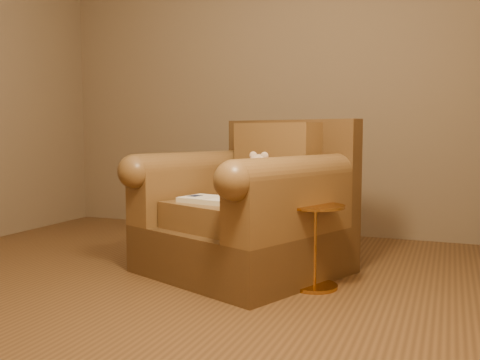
% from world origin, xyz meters
% --- Properties ---
extents(floor, '(4.00, 4.00, 0.00)m').
position_xyz_m(floor, '(0.00, 0.00, 0.00)').
color(floor, brown).
rests_on(floor, ground).
extents(armchair, '(1.43, 1.40, 1.00)m').
position_xyz_m(armchair, '(0.41, 0.56, 0.39)').
color(armchair, '#4F351A').
rests_on(armchair, floor).
extents(teddy_bear, '(0.23, 0.26, 0.31)m').
position_xyz_m(teddy_bear, '(0.43, 0.65, 0.60)').
color(teddy_bear, beige).
rests_on(teddy_bear, armchair).
extents(guidebook, '(0.45, 0.33, 0.03)m').
position_xyz_m(guidebook, '(0.27, 0.32, 0.49)').
color(guidebook, beige).
rests_on(guidebook, armchair).
extents(side_table, '(0.35, 0.35, 0.49)m').
position_xyz_m(side_table, '(0.91, 0.34, 0.27)').
color(side_table, '#BD7F34').
rests_on(side_table, floor).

